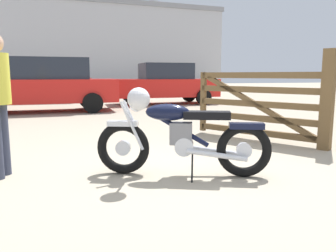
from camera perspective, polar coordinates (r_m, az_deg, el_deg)
ground_plane at (r=4.33m, az=3.16°, el=-7.32°), size 80.00×80.00×0.00m
vintage_motorcycle at (r=3.94m, az=1.71°, el=-1.58°), size 1.96×0.93×1.07m
timber_gate at (r=6.20m, az=17.22°, el=3.77°), size 1.42×2.25×1.60m
dark_sedan_left at (r=13.95m, az=-0.42°, el=7.22°), size 4.23×1.98×1.67m
white_estate_far at (r=16.06m, az=-21.12°, el=7.21°), size 4.76×2.11×1.74m
blue_hatchback_right at (r=11.63m, az=-21.23°, el=6.86°), size 4.72×2.01×1.74m
industrial_building at (r=41.86m, az=-10.37°, el=12.97°), size 24.97×14.78×16.25m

